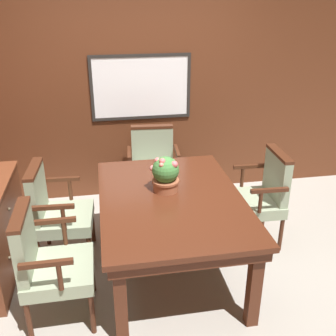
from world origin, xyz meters
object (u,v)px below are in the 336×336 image
object	(u,v)px
chair_left_near	(47,261)
potted_plant	(165,174)
chair_left_far	(55,210)
chair_right_far	(261,194)
chair_head_far	(153,165)
dining_table	(171,207)

from	to	relation	value
chair_left_near	potted_plant	size ratio (longest dim) A/B	2.98
potted_plant	chair_left_far	bearing A→B (deg)	166.15
chair_left_far	chair_right_far	xyz separation A→B (m)	(1.97, -0.03, 0.00)
chair_head_far	dining_table	bearing A→B (deg)	-86.40
dining_table	chair_right_far	bearing A→B (deg)	19.57
dining_table	chair_left_far	distance (m)	1.08
chair_head_far	chair_right_far	distance (m)	1.29
dining_table	chair_head_far	bearing A→B (deg)	89.25
chair_head_far	chair_left_far	size ratio (longest dim) A/B	1.00
chair_left_far	chair_left_near	distance (m)	0.76
chair_head_far	chair_right_far	bearing A→B (deg)	-38.14
chair_left_far	chair_left_near	world-z (taller)	same
chair_right_far	potted_plant	size ratio (longest dim) A/B	2.98
dining_table	potted_plant	bearing A→B (deg)	100.96
chair_left_far	chair_left_near	xyz separation A→B (m)	(0.01, -0.76, 0.00)
dining_table	chair_right_far	world-z (taller)	chair_right_far
chair_left_far	chair_right_far	bearing A→B (deg)	-87.71
chair_head_far	potted_plant	size ratio (longest dim) A/B	2.98
dining_table	potted_plant	size ratio (longest dim) A/B	5.23
dining_table	chair_left_far	world-z (taller)	chair_left_far
dining_table	chair_left_far	xyz separation A→B (m)	(-1.00, 0.37, -0.14)
chair_head_far	chair_left_far	world-z (taller)	same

